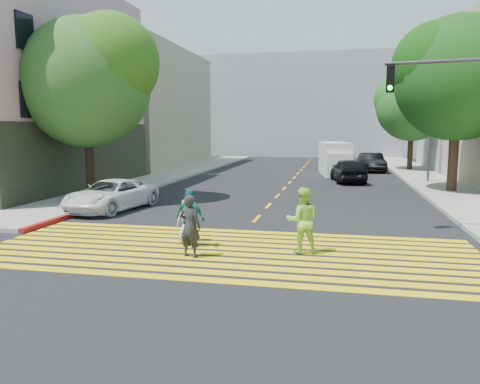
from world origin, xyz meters
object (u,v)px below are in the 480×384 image
(traffic_signal, at_px, (480,116))
(silver_car, at_px, (341,161))
(pedestrian_man, at_px, (190,226))
(dark_car_parked, at_px, (372,162))
(pedestrian_woman, at_px, (302,220))
(pedestrian_child, at_px, (187,220))
(white_sedan, at_px, (111,195))
(white_van, at_px, (335,159))
(tree_right_near, at_px, (460,71))
(tree_right_far, at_px, (414,101))
(pedestrian_extra, at_px, (190,218))
(dark_car_near, at_px, (348,170))
(tree_left, at_px, (88,76))

(traffic_signal, bearing_deg, silver_car, 106.03)
(pedestrian_man, bearing_deg, dark_car_parked, -89.62)
(dark_car_parked, distance_m, traffic_signal, 22.87)
(pedestrian_woman, relative_size, pedestrian_child, 1.38)
(white_sedan, relative_size, traffic_signal, 0.79)
(silver_car, xyz_separation_m, white_van, (-0.44, -6.11, 0.47))
(pedestrian_child, bearing_deg, silver_car, -116.20)
(tree_right_near, bearing_deg, pedestrian_man, -123.56)
(tree_right_far, distance_m, dark_car_parked, 5.62)
(tree_right_far, relative_size, white_van, 1.56)
(tree_right_near, bearing_deg, dark_car_parked, 105.32)
(pedestrian_man, distance_m, traffic_signal, 9.01)
(tree_right_near, xyz_separation_m, traffic_signal, (-1.82, -10.67, -2.48))
(tree_right_far, bearing_deg, traffic_signal, -93.76)
(tree_right_near, distance_m, white_sedan, 17.89)
(tree_right_far, height_order, dark_car_parked, tree_right_far)
(tree_right_far, xyz_separation_m, dark_car_parked, (-3.00, -0.88, -4.67))
(white_sedan, relative_size, silver_car, 1.04)
(pedestrian_extra, height_order, white_van, white_van)
(pedestrian_child, distance_m, dark_car_near, 17.57)
(tree_left, distance_m, dark_car_parked, 23.10)
(tree_left, xyz_separation_m, pedestrian_man, (7.47, -8.42, -4.86))
(tree_left, relative_size, pedestrian_extra, 5.10)
(pedestrian_woman, height_order, pedestrian_child, pedestrian_woman)
(tree_right_far, bearing_deg, dark_car_parked, -163.66)
(pedestrian_man, xyz_separation_m, dark_car_near, (4.33, 18.42, -0.06))
(pedestrian_child, height_order, dark_car_near, dark_car_near)
(white_sedan, relative_size, white_van, 0.88)
(pedestrian_woman, xyz_separation_m, traffic_signal, (4.92, 2.68, 2.78))
(pedestrian_child, height_order, silver_car, pedestrian_child)
(pedestrian_woman, relative_size, white_van, 0.35)
(pedestrian_child, bearing_deg, white_van, -117.64)
(tree_right_near, height_order, dark_car_near, tree_right_near)
(dark_car_parked, bearing_deg, tree_right_far, 9.18)
(tree_left, relative_size, dark_car_parked, 1.92)
(tree_left, bearing_deg, traffic_signal, -17.30)
(tree_right_near, distance_m, dark_car_parked, 13.53)
(tree_right_near, relative_size, silver_car, 2.10)
(pedestrian_child, bearing_deg, tree_left, -61.90)
(tree_right_near, xyz_separation_m, silver_car, (-5.60, 14.85, -5.51))
(tree_left, distance_m, silver_car, 24.24)
(white_sedan, relative_size, dark_car_near, 1.01)
(tree_right_far, height_order, pedestrian_woman, tree_right_far)
(pedestrian_extra, distance_m, white_sedan, 7.12)
(tree_left, distance_m, tree_right_far, 25.15)
(pedestrian_extra, relative_size, traffic_signal, 0.29)
(pedestrian_woman, xyz_separation_m, white_sedan, (-8.13, 5.07, -0.26))
(tree_right_near, height_order, white_sedan, tree_right_near)
(tree_left, xyz_separation_m, pedestrian_child, (6.87, -6.87, -5.04))
(tree_right_far, relative_size, silver_car, 1.85)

